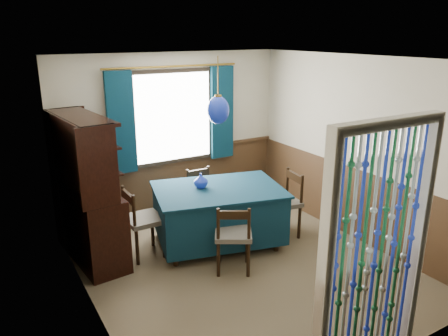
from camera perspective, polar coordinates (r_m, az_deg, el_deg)
floor at (r=5.55m, az=2.40°, el=-12.65°), size 4.00×4.00×0.00m
ceiling at (r=4.82m, az=2.78°, el=14.06°), size 4.00×4.00×0.00m
wall_back at (r=6.75m, az=-6.75°, el=4.17°), size 3.60×0.00×3.60m
wall_front at (r=3.66m, az=20.13°, el=-8.44°), size 3.60×0.00×3.60m
wall_left at (r=4.38m, az=-17.62°, el=-3.88°), size 0.00×4.00×4.00m
wall_right at (r=6.18m, az=16.72°, el=2.32°), size 0.00×4.00×4.00m
wainscot_back at (r=6.94m, az=-6.49°, el=-1.89°), size 3.60×0.00×3.60m
wainscot_front at (r=4.03m, az=18.81°, el=-18.03°), size 3.60×0.00×3.60m
wainscot_left at (r=4.70m, az=-16.59°, el=-12.42°), size 0.00×4.00×4.00m
wainscot_right at (r=6.40m, az=16.05°, el=-4.19°), size 0.00×4.00×4.00m
window at (r=6.64m, az=-6.67°, el=6.61°), size 1.32×0.12×1.42m
doorway at (r=3.78m, az=19.11°, el=-10.87°), size 1.16×0.12×2.18m
dining_table at (r=5.88m, az=-0.72°, el=-5.80°), size 1.89×1.51×0.80m
chair_near at (r=5.24m, az=1.23°, el=-8.81°), size 0.58×0.58×0.87m
chair_far at (r=6.48m, az=-2.80°, el=-3.67°), size 0.42×0.40×0.85m
chair_left at (r=5.67m, az=-10.70°, el=-6.73°), size 0.44×0.46×0.93m
chair_right at (r=6.19m, az=7.82°, el=-4.45°), size 0.50×0.52×0.93m
sideboard at (r=5.75m, az=-17.35°, el=-5.38°), size 0.62×1.45×1.84m
pendant_lamp at (r=5.49m, az=-0.78°, el=7.60°), size 0.28×0.28×0.83m
vase_table at (r=5.77m, az=-3.05°, el=-1.72°), size 0.21×0.21×0.18m
bowl_shelf at (r=5.30m, az=-16.66°, el=0.26°), size 0.29×0.29×0.05m
vase_sideboard at (r=5.97m, az=-17.97°, el=-0.74°), size 0.18×0.18×0.17m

